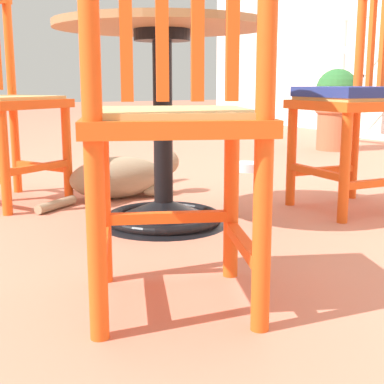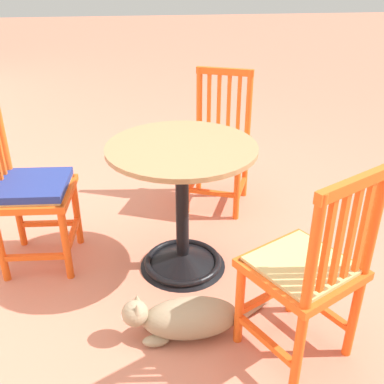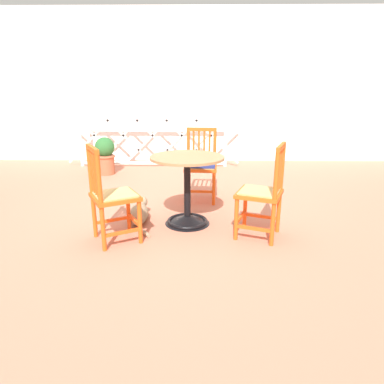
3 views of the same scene
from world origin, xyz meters
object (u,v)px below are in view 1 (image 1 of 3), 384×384
object	(u,v)px
cafe_table	(163,148)
tabby_cat	(125,177)
orange_chair_near_fence	(174,123)
terracotta_planter	(336,107)
orange_chair_tucked_in	(357,101)
orange_chair_by_planter	(3,103)
pet_water_bowl	(246,167)

from	to	relation	value
cafe_table	tabby_cat	distance (m)	0.56
orange_chair_near_fence	terracotta_planter	world-z (taller)	orange_chair_near_fence
orange_chair_tucked_in	terracotta_planter	distance (m)	2.08
orange_chair_by_planter	cafe_table	bearing A→B (deg)	32.66
orange_chair_near_fence	tabby_cat	distance (m)	1.34
orange_chair_tucked_in	terracotta_planter	xyz separation A→B (m)	(-1.58, 1.36, -0.12)
orange_chair_near_fence	terracotta_planter	xyz separation A→B (m)	(-2.15, 2.48, -0.11)
cafe_table	orange_chair_tucked_in	world-z (taller)	orange_chair_tucked_in
tabby_cat	terracotta_planter	distance (m)	2.30
orange_chair_tucked_in	pet_water_bowl	xyz separation A→B (m)	(-1.04, 0.17, -0.42)
tabby_cat	cafe_table	bearing A→B (deg)	-5.85
terracotta_planter	cafe_table	bearing A→B (deg)	-56.55
orange_chair_near_fence	orange_chair_tucked_in	distance (m)	1.26
terracotta_planter	pet_water_bowl	xyz separation A→B (m)	(0.53, -1.18, -0.30)
orange_chair_near_fence	tabby_cat	world-z (taller)	orange_chair_near_fence
orange_chair_near_fence	orange_chair_by_planter	bearing A→B (deg)	-175.14
orange_chair_near_fence	pet_water_bowl	size ratio (longest dim) A/B	5.36
orange_chair_tucked_in	pet_water_bowl	size ratio (longest dim) A/B	5.36
orange_chair_by_planter	orange_chair_tucked_in	distance (m)	1.49
terracotta_planter	tabby_cat	bearing A→B (deg)	-66.76
orange_chair_near_fence	terracotta_planter	distance (m)	3.28
cafe_table	terracotta_planter	distance (m)	2.59
pet_water_bowl	orange_chair_by_planter	bearing A→B (deg)	-81.43
orange_chair_by_planter	tabby_cat	size ratio (longest dim) A/B	1.26
cafe_table	orange_chair_near_fence	distance (m)	0.80
cafe_table	pet_water_bowl	distance (m)	1.35
orange_chair_by_planter	tabby_cat	distance (m)	0.62
orange_chair_tucked_in	terracotta_planter	world-z (taller)	orange_chair_tucked_in
orange_chair_by_planter	orange_chair_near_fence	xyz separation A→B (m)	(1.40, 0.12, 0.00)
orange_chair_by_planter	orange_chair_near_fence	world-z (taller)	same
cafe_table	orange_chair_tucked_in	distance (m)	0.83
tabby_cat	orange_chair_by_planter	bearing A→B (deg)	-107.94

